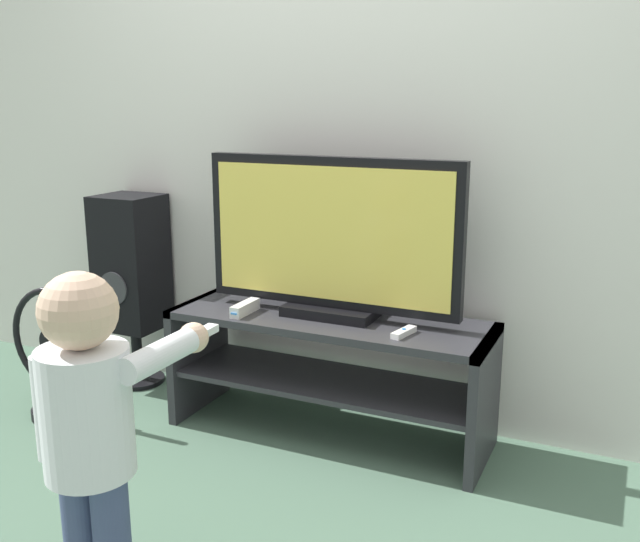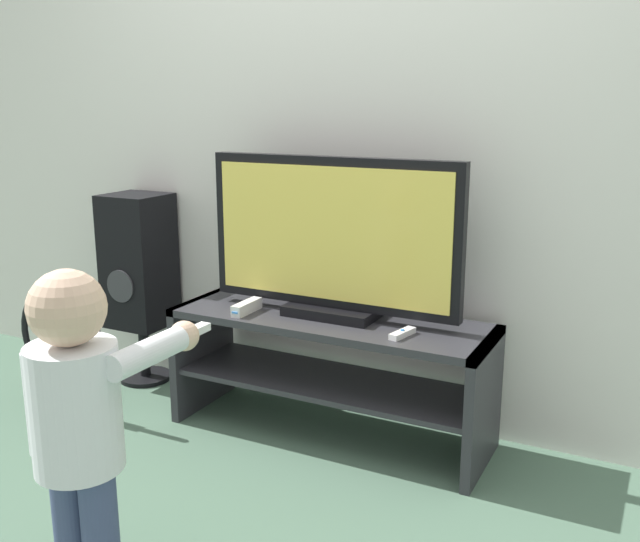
# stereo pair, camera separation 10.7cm
# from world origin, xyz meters

# --- Properties ---
(ground_plane) EXTENTS (16.00, 16.00, 0.00)m
(ground_plane) POSITION_xyz_m (0.00, 0.00, 0.00)
(ground_plane) COLOR #4C6B56
(wall_back) EXTENTS (10.00, 0.06, 2.60)m
(wall_back) POSITION_xyz_m (0.00, 0.50, 1.30)
(wall_back) COLOR silver
(wall_back) RESTS_ON ground_plane
(tv_stand) EXTENTS (1.29, 0.42, 0.50)m
(tv_stand) POSITION_xyz_m (0.00, 0.21, 0.33)
(tv_stand) COLOR #2D2D33
(tv_stand) RESTS_ON ground_plane
(television) EXTENTS (1.04, 0.20, 0.62)m
(television) POSITION_xyz_m (0.00, 0.23, 0.80)
(television) COLOR black
(television) RESTS_ON tv_stand
(game_console) EXTENTS (0.04, 0.17, 0.05)m
(game_console) POSITION_xyz_m (-0.32, 0.11, 0.52)
(game_console) COLOR white
(game_console) RESTS_ON tv_stand
(remote_primary) EXTENTS (0.06, 0.13, 0.03)m
(remote_primary) POSITION_xyz_m (0.34, 0.12, 0.51)
(remote_primary) COLOR white
(remote_primary) RESTS_ON tv_stand
(child) EXTENTS (0.35, 0.51, 0.92)m
(child) POSITION_xyz_m (-0.16, -0.94, 0.54)
(child) COLOR #3F4C72
(child) RESTS_ON ground_plane
(speaker_tower) EXTENTS (0.28, 0.27, 0.91)m
(speaker_tower) POSITION_xyz_m (-1.06, 0.32, 0.57)
(speaker_tower) COLOR black
(speaker_tower) RESTS_ON ground_plane
(floor_fan) EXTENTS (0.47, 0.24, 0.57)m
(floor_fan) POSITION_xyz_m (-1.12, -0.12, 0.26)
(floor_fan) COLOR black
(floor_fan) RESTS_ON ground_plane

